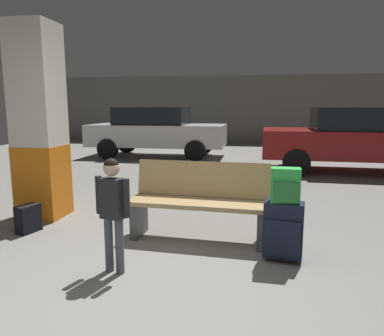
{
  "coord_description": "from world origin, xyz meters",
  "views": [
    {
      "loc": [
        0.8,
        -2.66,
        1.53
      ],
      "look_at": [
        0.17,
        1.3,
        0.85
      ],
      "focal_mm": 34.04,
      "sensor_mm": 36.0,
      "label": 1
    }
  ],
  "objects_px": {
    "bench": "(199,201)",
    "parked_car_near": "(354,138)",
    "backpack_dark_floor": "(28,219)",
    "parked_car_far": "(156,130)",
    "structural_pillar": "(39,124)",
    "backpack_bright": "(285,186)",
    "suitcase": "(283,230)",
    "child": "(113,203)"
  },
  "relations": [
    {
      "from": "suitcase",
      "to": "child",
      "type": "distance_m",
      "value": 1.68
    },
    {
      "from": "backpack_bright",
      "to": "parked_car_far",
      "type": "height_order",
      "value": "parked_car_far"
    },
    {
      "from": "structural_pillar",
      "to": "bench",
      "type": "relative_size",
      "value": 1.61
    },
    {
      "from": "suitcase",
      "to": "backpack_bright",
      "type": "bearing_deg",
      "value": -36.44
    },
    {
      "from": "structural_pillar",
      "to": "child",
      "type": "distance_m",
      "value": 2.32
    },
    {
      "from": "structural_pillar",
      "to": "parked_car_far",
      "type": "xyz_separation_m",
      "value": [
        -0.0,
        6.26,
        -0.5
      ]
    },
    {
      "from": "child",
      "to": "backpack_dark_floor",
      "type": "relative_size",
      "value": 3.16
    },
    {
      "from": "backpack_dark_floor",
      "to": "parked_car_far",
      "type": "height_order",
      "value": "parked_car_far"
    },
    {
      "from": "bench",
      "to": "backpack_bright",
      "type": "distance_m",
      "value": 1.09
    },
    {
      "from": "suitcase",
      "to": "parked_car_near",
      "type": "bearing_deg",
      "value": 69.26
    },
    {
      "from": "structural_pillar",
      "to": "bench",
      "type": "distance_m",
      "value": 2.48
    },
    {
      "from": "backpack_dark_floor",
      "to": "parked_car_far",
      "type": "distance_m",
      "value": 6.95
    },
    {
      "from": "suitcase",
      "to": "parked_car_far",
      "type": "bearing_deg",
      "value": 113.6
    },
    {
      "from": "suitcase",
      "to": "backpack_bright",
      "type": "xyz_separation_m",
      "value": [
        0.0,
        -0.0,
        0.45
      ]
    },
    {
      "from": "backpack_bright",
      "to": "parked_car_far",
      "type": "bearing_deg",
      "value": 113.61
    },
    {
      "from": "child",
      "to": "backpack_dark_floor",
      "type": "xyz_separation_m",
      "value": [
        -1.45,
        0.88,
        -0.5
      ]
    },
    {
      "from": "backpack_bright",
      "to": "bench",
      "type": "bearing_deg",
      "value": 150.96
    },
    {
      "from": "structural_pillar",
      "to": "parked_car_far",
      "type": "bearing_deg",
      "value": 90.02
    },
    {
      "from": "parked_car_far",
      "to": "parked_car_near",
      "type": "bearing_deg",
      "value": -19.62
    },
    {
      "from": "backpack_dark_floor",
      "to": "parked_car_far",
      "type": "bearing_deg",
      "value": 91.36
    },
    {
      "from": "structural_pillar",
      "to": "parked_car_near",
      "type": "height_order",
      "value": "structural_pillar"
    },
    {
      "from": "parked_car_near",
      "to": "suitcase",
      "type": "bearing_deg",
      "value": -110.74
    },
    {
      "from": "child",
      "to": "parked_car_near",
      "type": "distance_m",
      "value": 6.94
    },
    {
      "from": "bench",
      "to": "backpack_bright",
      "type": "xyz_separation_m",
      "value": [
        0.91,
        -0.51,
        0.33
      ]
    },
    {
      "from": "suitcase",
      "to": "parked_car_near",
      "type": "relative_size",
      "value": 0.14
    },
    {
      "from": "backpack_dark_floor",
      "to": "parked_car_near",
      "type": "xyz_separation_m",
      "value": [
        5.07,
        5.05,
        0.64
      ]
    },
    {
      "from": "structural_pillar",
      "to": "bench",
      "type": "xyz_separation_m",
      "value": [
        2.27,
        -0.52,
        -0.86
      ]
    },
    {
      "from": "structural_pillar",
      "to": "backpack_bright",
      "type": "bearing_deg",
      "value": -17.88
    },
    {
      "from": "suitcase",
      "to": "parked_car_far",
      "type": "relative_size",
      "value": 0.15
    },
    {
      "from": "parked_car_far",
      "to": "parked_car_near",
      "type": "height_order",
      "value": "same"
    },
    {
      "from": "parked_car_far",
      "to": "backpack_bright",
      "type": "bearing_deg",
      "value": -66.39
    },
    {
      "from": "child",
      "to": "suitcase",
      "type": "bearing_deg",
      "value": 17.78
    },
    {
      "from": "backpack_bright",
      "to": "child",
      "type": "relative_size",
      "value": 0.32
    },
    {
      "from": "backpack_bright",
      "to": "child",
      "type": "bearing_deg",
      "value": -162.24
    },
    {
      "from": "suitcase",
      "to": "child",
      "type": "xyz_separation_m",
      "value": [
        -1.57,
        -0.5,
        0.34
      ]
    },
    {
      "from": "suitcase",
      "to": "parked_car_near",
      "type": "distance_m",
      "value": 5.82
    },
    {
      "from": "bench",
      "to": "parked_car_near",
      "type": "relative_size",
      "value": 0.39
    },
    {
      "from": "backpack_bright",
      "to": "child",
      "type": "xyz_separation_m",
      "value": [
        -1.57,
        -0.5,
        -0.11
      ]
    },
    {
      "from": "structural_pillar",
      "to": "parked_car_far",
      "type": "relative_size",
      "value": 0.64
    },
    {
      "from": "bench",
      "to": "child",
      "type": "height_order",
      "value": "child"
    },
    {
      "from": "child",
      "to": "parked_car_near",
      "type": "height_order",
      "value": "parked_car_near"
    },
    {
      "from": "suitcase",
      "to": "backpack_dark_floor",
      "type": "height_order",
      "value": "suitcase"
    }
  ]
}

